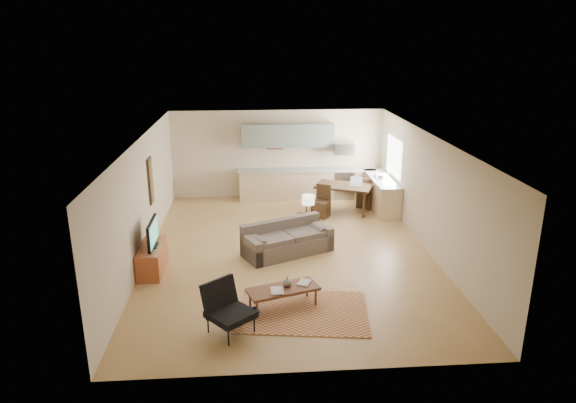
{
  "coord_description": "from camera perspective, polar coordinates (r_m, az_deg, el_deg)",
  "views": [
    {
      "loc": [
        -0.85,
        -11.01,
        4.8
      ],
      "look_at": [
        0.0,
        0.3,
        1.15
      ],
      "focal_mm": 32.0,
      "sensor_mm": 36.0,
      "label": 1
    }
  ],
  "objects": [
    {
      "name": "tv_credenza",
      "position": [
        11.4,
        -14.84,
        -6.13
      ],
      "size": [
        0.48,
        1.24,
        0.57
      ],
      "primitive_type": null,
      "color": "#974526",
      "rests_on": "floor"
    },
    {
      "name": "dining_chair_near",
      "position": [
        14.24,
        3.69,
        0.0
      ],
      "size": [
        0.6,
        0.6,
        0.9
      ],
      "primitive_type": null,
      "rotation": [
        0.0,
        0.0,
        -0.52
      ],
      "color": "#312114",
      "rests_on": "floor"
    },
    {
      "name": "book_a",
      "position": [
        9.43,
        -1.93,
        -9.93
      ],
      "size": [
        0.25,
        0.32,
        0.03
      ],
      "primitive_type": "imported",
      "rotation": [
        0.0,
        0.0,
        0.03
      ],
      "color": "maroon",
      "rests_on": "coffee_table"
    },
    {
      "name": "coffee_table",
      "position": [
        9.66,
        -0.55,
        -10.61
      ],
      "size": [
        1.43,
        0.92,
        0.4
      ],
      "primitive_type": null,
      "rotation": [
        0.0,
        0.0,
        0.33
      ],
      "color": "#532D1C",
      "rests_on": "floor"
    },
    {
      "name": "window_right",
      "position": [
        14.95,
        11.69,
        4.91
      ],
      "size": [
        0.02,
        1.4,
        1.05
      ],
      "primitive_type": "cube",
      "color": "white",
      "rests_on": "room"
    },
    {
      "name": "table_lamp",
      "position": [
        12.51,
        2.26,
        -0.37
      ],
      "size": [
        0.34,
        0.34,
        0.51
      ],
      "primitive_type": null,
      "rotation": [
        0.0,
        0.0,
        -0.09
      ],
      "color": "beige",
      "rests_on": "console_table"
    },
    {
      "name": "console_table",
      "position": [
        12.7,
        2.23,
        -2.84
      ],
      "size": [
        0.59,
        0.43,
        0.64
      ],
      "primitive_type": null,
      "rotation": [
        0.0,
        0.0,
        -0.11
      ],
      "color": "#312114",
      "rests_on": "floor"
    },
    {
      "name": "vase",
      "position": [
        9.61,
        -0.09,
        -8.85
      ],
      "size": [
        0.22,
        0.22,
        0.18
      ],
      "primitive_type": "imported",
      "rotation": [
        0.0,
        0.0,
        0.12
      ],
      "color": "black",
      "rests_on": "coffee_table"
    },
    {
      "name": "wall_art_left",
      "position": [
        12.57,
        -14.97,
        2.23
      ],
      "size": [
        0.06,
        0.42,
        1.1
      ],
      "primitive_type": null,
      "color": "brown",
      "rests_on": "room"
    },
    {
      "name": "kitchen_counter_right",
      "position": [
        15.15,
        10.34,
        0.89
      ],
      "size": [
        0.64,
        2.26,
        0.92
      ],
      "primitive_type": null,
      "color": "tan",
      "rests_on": "ground"
    },
    {
      "name": "kitchen_microwave",
      "position": [
        15.82,
        6.21,
        5.87
      ],
      "size": [
        0.62,
        0.4,
        0.35
      ],
      "primitive_type": "cube",
      "color": "#A5A8AD",
      "rests_on": "room"
    },
    {
      "name": "room",
      "position": [
        11.57,
        0.11,
        0.49
      ],
      "size": [
        9.0,
        9.0,
        9.0
      ],
      "color": "#A77C48",
      "rests_on": "ground"
    },
    {
      "name": "dining_table",
      "position": [
        14.76,
        6.17,
        0.35
      ],
      "size": [
        1.78,
        1.46,
        0.79
      ],
      "primitive_type": null,
      "rotation": [
        0.0,
        0.0,
        -0.43
      ],
      "color": "#312114",
      "rests_on": "floor"
    },
    {
      "name": "kitchen_range",
      "position": [
        16.06,
        6.09,
        2.02
      ],
      "size": [
        0.62,
        0.62,
        0.9
      ],
      "primitive_type": "cube",
      "color": "#A5A8AD",
      "rests_on": "ground"
    },
    {
      "name": "sofa",
      "position": [
        11.85,
        -0.05,
        -4.11
      ],
      "size": [
        2.32,
        1.74,
        0.74
      ],
      "primitive_type": null,
      "rotation": [
        0.0,
        0.0,
        0.44
      ],
      "color": "#5E5149",
      "rests_on": "floor"
    },
    {
      "name": "dining_chair_far",
      "position": [
        15.27,
        8.5,
        1.1
      ],
      "size": [
        0.55,
        0.56,
        0.91
      ],
      "primitive_type": null,
      "rotation": [
        0.0,
        0.0,
        2.85
      ],
      "color": "#312114",
      "rests_on": "floor"
    },
    {
      "name": "triptych",
      "position": [
        15.8,
        -1.51,
        6.7
      ],
      "size": [
        1.7,
        0.04,
        0.5
      ],
      "primitive_type": null,
      "color": "#FCEBC4",
      "rests_on": "room"
    },
    {
      "name": "tv",
      "position": [
        11.17,
        -14.83,
        -3.44
      ],
      "size": [
        0.1,
        0.96,
        0.57
      ],
      "primitive_type": null,
      "color": "black",
      "rests_on": "tv_credenza"
    },
    {
      "name": "soap_bottle",
      "position": [
        15.24,
        9.83,
        3.19
      ],
      "size": [
        0.09,
        0.09,
        0.19
      ],
      "primitive_type": "imported",
      "rotation": [
        0.0,
        0.0,
        0.04
      ],
      "color": "#FCEBC4",
      "rests_on": "kitchen_counter_right"
    },
    {
      "name": "armchair",
      "position": [
        8.83,
        -6.4,
        -11.86
      ],
      "size": [
        1.09,
        1.09,
        0.89
      ],
      "primitive_type": null,
      "rotation": [
        0.0,
        0.0,
        0.71
      ],
      "color": "black",
      "rests_on": "floor"
    },
    {
      "name": "kitchen_counter_back",
      "position": [
        15.9,
        2.19,
        1.98
      ],
      "size": [
        4.26,
        0.64,
        0.92
      ],
      "primitive_type": null,
      "color": "tan",
      "rests_on": "ground"
    },
    {
      "name": "book_b",
      "position": [
        9.78,
        1.23,
        -8.87
      ],
      "size": [
        0.44,
        0.46,
        0.02
      ],
      "primitive_type": "imported",
      "rotation": [
        0.0,
        0.0,
        -0.46
      ],
      "color": "navy",
      "rests_on": "coffee_table"
    },
    {
      "name": "rug",
      "position": [
        9.6,
        1.66,
        -12.11
      ],
      "size": [
        2.55,
        1.93,
        0.02
      ],
      "primitive_type": "cube",
      "rotation": [
        0.0,
        0.0,
        -0.13
      ],
      "color": "#99472B",
      "rests_on": "floor"
    },
    {
      "name": "upper_cabinets",
      "position": [
        15.65,
        -0.01,
        7.34
      ],
      "size": [
        2.8,
        0.34,
        0.7
      ],
      "primitive_type": "cube",
      "color": "slate",
      "rests_on": "room"
    },
    {
      "name": "laptop",
      "position": [
        14.57,
        7.51,
        2.2
      ],
      "size": [
        0.4,
        0.36,
        0.25
      ],
      "primitive_type": null,
      "rotation": [
        0.0,
        0.0,
        -0.39
      ],
      "color": "#A5A8AD",
      "rests_on": "dining_table"
    }
  ]
}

